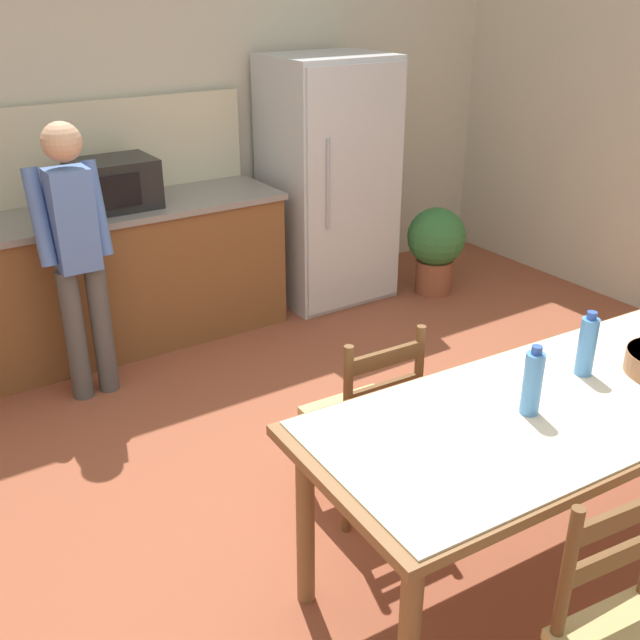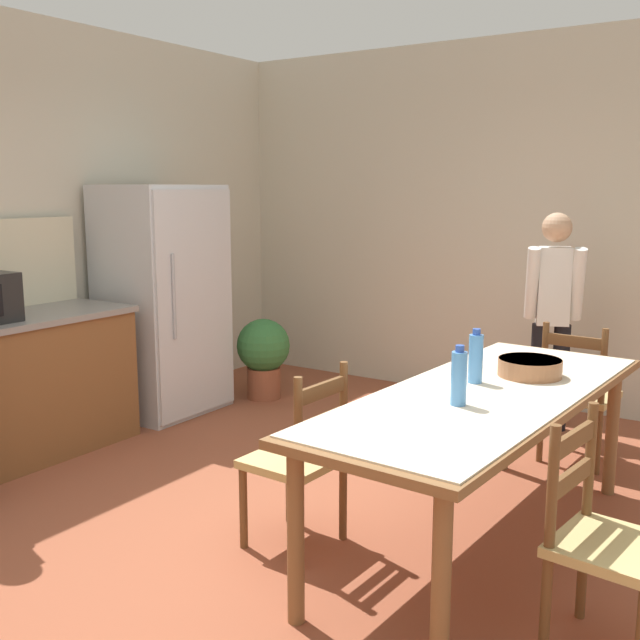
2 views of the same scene
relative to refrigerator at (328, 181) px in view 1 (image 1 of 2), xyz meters
The scene contains 11 objects.
ground_plane 2.77m from the refrigerator, 123.48° to the right, with size 8.32×8.32×0.00m, color brown.
wall_back 1.63m from the refrigerator, 161.97° to the left, with size 6.52×0.12×2.90m, color beige.
kitchen_counter 2.19m from the refrigerator, behind, with size 3.27×0.66×0.93m.
refrigerator is the anchor object (origin of this frame).
microwave 1.59m from the refrigerator, behind, with size 0.50×0.39×0.30m.
dining_table 3.03m from the refrigerator, 105.36° to the right, with size 2.32×0.96×0.79m.
bottle_near_centre 3.10m from the refrigerator, 110.51° to the right, with size 0.07×0.07×0.27m.
bottle_off_centre 2.90m from the refrigerator, 103.61° to the right, with size 0.07×0.07×0.27m.
chair_side_far_left 2.57m from the refrigerator, 120.35° to the right, with size 0.44×0.42×0.91m.
person_at_counter 2.05m from the refrigerator, 165.87° to the right, with size 0.39×0.27×1.57m.
potted_plant 0.95m from the refrigerator, 31.62° to the right, with size 0.44×0.44×0.67m.
Camera 1 is at (-1.56, -2.24, 2.23)m, focal length 42.00 mm.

